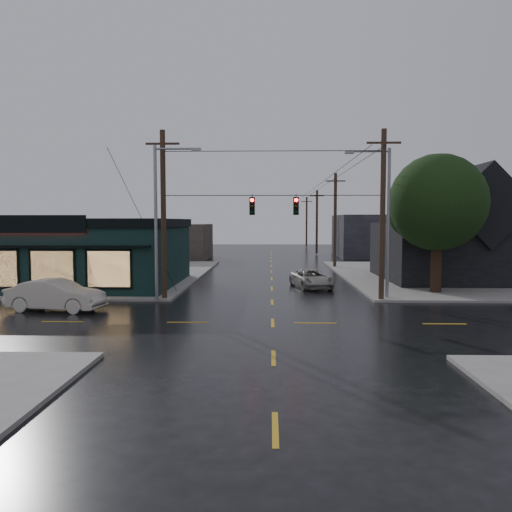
{
  "coord_description": "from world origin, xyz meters",
  "views": [
    {
      "loc": [
        -0.13,
        -23.16,
        4.78
      ],
      "look_at": [
        -0.92,
        4.7,
        2.83
      ],
      "focal_mm": 35.0,
      "sensor_mm": 36.0,
      "label": 1
    }
  ],
  "objects_px": {
    "utility_pole_ne": "(381,301)",
    "suv_silver": "(311,279)",
    "corner_tree": "(438,203)",
    "sedan_cream": "(56,295)",
    "utility_pole_nw": "(165,300)"
  },
  "relations": [
    {
      "from": "sedan_cream",
      "to": "suv_silver",
      "type": "xyz_separation_m",
      "value": [
        14.39,
        9.62,
        -0.19
      ]
    },
    {
      "from": "corner_tree",
      "to": "sedan_cream",
      "type": "relative_size",
      "value": 1.75
    },
    {
      "from": "corner_tree",
      "to": "utility_pole_nw",
      "type": "relative_size",
      "value": 0.88
    },
    {
      "from": "sedan_cream",
      "to": "utility_pole_ne",
      "type": "bearing_deg",
      "value": -70.61
    },
    {
      "from": "utility_pole_ne",
      "to": "sedan_cream",
      "type": "relative_size",
      "value": 1.97
    },
    {
      "from": "utility_pole_ne",
      "to": "suv_silver",
      "type": "relative_size",
      "value": 2.14
    },
    {
      "from": "corner_tree",
      "to": "suv_silver",
      "type": "distance_m",
      "value": 9.92
    },
    {
      "from": "corner_tree",
      "to": "sedan_cream",
      "type": "bearing_deg",
      "value": -163.17
    },
    {
      "from": "utility_pole_ne",
      "to": "utility_pole_nw",
      "type": "bearing_deg",
      "value": 180.0
    },
    {
      "from": "utility_pole_ne",
      "to": "sedan_cream",
      "type": "distance_m",
      "value": 18.42
    },
    {
      "from": "corner_tree",
      "to": "utility_pole_nw",
      "type": "height_order",
      "value": "corner_tree"
    },
    {
      "from": "corner_tree",
      "to": "sedan_cream",
      "type": "height_order",
      "value": "corner_tree"
    },
    {
      "from": "utility_pole_nw",
      "to": "sedan_cream",
      "type": "bearing_deg",
      "value": -144.1
    },
    {
      "from": "utility_pole_nw",
      "to": "suv_silver",
      "type": "distance_m",
      "value": 11.11
    },
    {
      "from": "sedan_cream",
      "to": "suv_silver",
      "type": "bearing_deg",
      "value": -48.27
    }
  ]
}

